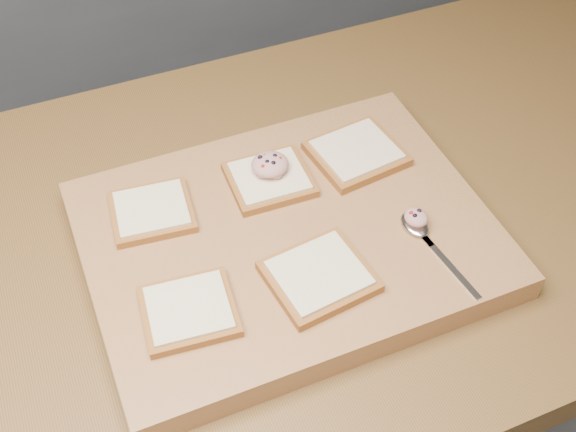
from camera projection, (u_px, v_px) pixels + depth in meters
name	position (u px, v px, depth m)	size (l,w,h in m)	color
island_counter	(252.00, 386.00, 1.36)	(2.00, 0.80, 0.90)	slate
cutting_board	(288.00, 239.00, 0.99)	(0.54, 0.41, 0.04)	#AA7949
bread_far_left	(152.00, 211.00, 0.98)	(0.12, 0.11, 0.02)	#985827
bread_far_center	(269.00, 179.00, 1.02)	(0.12, 0.11, 0.02)	#985827
bread_far_right	(356.00, 153.00, 1.06)	(0.14, 0.13, 0.02)	#985827
bread_near_left	(189.00, 310.00, 0.87)	(0.12, 0.11, 0.02)	#985827
bread_near_center	(319.00, 276.00, 0.91)	(0.14, 0.13, 0.02)	#985827
tuna_salad_dollop	(270.00, 164.00, 1.01)	(0.05, 0.05, 0.03)	#D49588
spoon	(420.00, 230.00, 0.96)	(0.04, 0.16, 0.01)	silver
spoon_salad	(416.00, 217.00, 0.96)	(0.03, 0.03, 0.02)	#D49588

